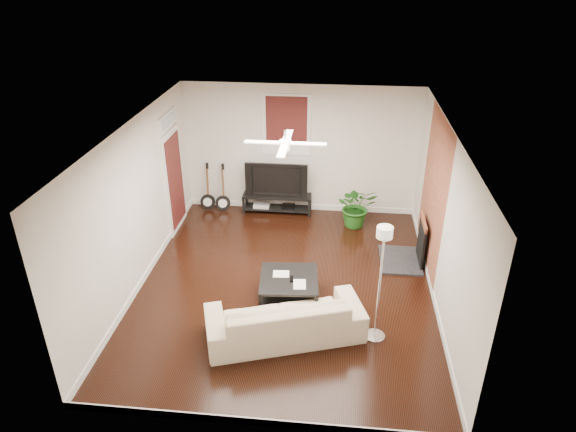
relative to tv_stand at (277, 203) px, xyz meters
name	(u,v)px	position (x,y,z in m)	size (l,w,h in m)	color
room	(285,214)	(0.49, -2.78, 1.19)	(5.01, 6.01, 2.81)	black
brick_accent	(433,194)	(2.98, -1.78, 1.19)	(0.02, 2.20, 2.80)	brown
fireplace	(411,240)	(2.69, -1.78, 0.25)	(0.80, 1.10, 0.92)	black
window_back	(287,125)	(0.19, 0.19, 1.74)	(1.00, 0.06, 1.30)	#3E1310
door_left	(174,171)	(-1.97, -0.88, 1.04)	(0.08, 1.00, 2.50)	white
tv_stand	(277,203)	(0.00, 0.00, 0.00)	(1.50, 0.40, 0.42)	black
tv	(277,178)	(0.00, 0.02, 0.60)	(1.34, 0.18, 0.77)	black
coffee_table	(289,288)	(0.59, -3.13, -0.01)	(0.95, 0.95, 0.40)	black
sofa	(285,317)	(0.62, -4.08, 0.13)	(2.33, 0.91, 0.68)	tan
floor_lamp	(380,285)	(1.97, -3.98, 0.74)	(0.31, 0.31, 1.90)	silver
potted_plant	(357,206)	(1.72, -0.46, 0.24)	(0.81, 0.71, 0.91)	#20601B
guitar_left	(207,188)	(-1.56, -0.03, 0.32)	(0.33, 0.23, 1.07)	black
guitar_right	(222,189)	(-1.21, -0.06, 0.32)	(0.33, 0.23, 1.07)	black
ceiling_fan	(285,143)	(0.49, -2.78, 2.39)	(1.24, 1.24, 0.32)	white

